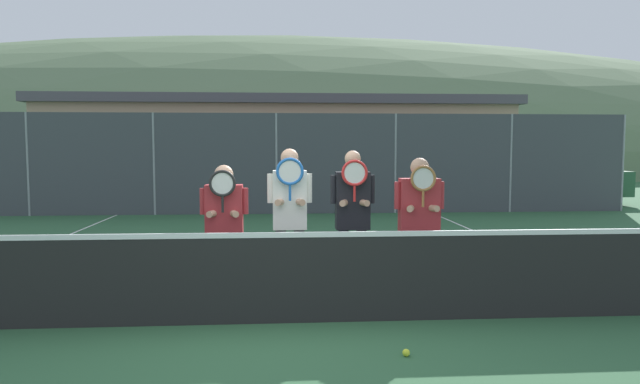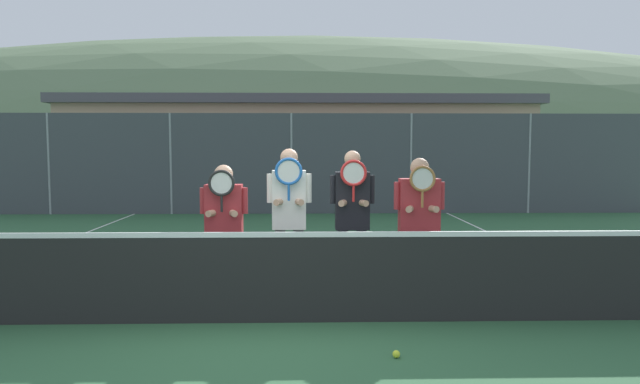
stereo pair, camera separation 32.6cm
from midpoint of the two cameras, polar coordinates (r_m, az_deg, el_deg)
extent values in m
plane|color=#2D5B38|center=(6.33, -6.29, -12.93)|extent=(120.00, 120.00, 0.00)
ellipsoid|color=#5B7551|center=(64.02, -4.30, 2.76)|extent=(128.31, 71.29, 24.95)
cube|color=tan|center=(24.30, -4.39, 4.21)|extent=(18.59, 5.00, 3.58)
cube|color=#4C4C51|center=(24.37, -4.42, 8.84)|extent=(19.09, 5.50, 0.36)
cylinder|color=gray|center=(17.73, -27.68, 2.47)|extent=(0.06, 0.06, 2.86)
cylinder|color=gray|center=(16.66, -16.82, 2.70)|extent=(0.06, 0.06, 2.86)
cylinder|color=gray|center=(16.25, -4.95, 2.83)|extent=(0.06, 0.06, 2.86)
cylinder|color=gray|center=(16.55, 6.99, 2.84)|extent=(0.06, 0.06, 2.86)
cylinder|color=gray|center=(17.53, 18.04, 2.75)|extent=(0.06, 0.06, 2.86)
cylinder|color=gray|center=(19.09, 27.61, 2.58)|extent=(0.06, 0.06, 2.86)
cube|color=#42474C|center=(16.25, -4.95, 2.83)|extent=(20.53, 0.02, 2.86)
cube|color=black|center=(6.20, -6.33, -8.79)|extent=(11.84, 0.02, 0.94)
cube|color=white|center=(6.11, -6.37, -4.30)|extent=(11.84, 0.03, 0.06)
cube|color=white|center=(10.15, 20.79, -6.53)|extent=(0.05, 16.00, 0.01)
cylinder|color=#232838|center=(7.06, -11.79, -7.77)|extent=(0.13, 0.13, 0.81)
cylinder|color=#232838|center=(7.03, -9.82, -7.79)|extent=(0.13, 0.13, 0.81)
cube|color=maroon|center=(6.93, -10.90, -1.92)|extent=(0.44, 0.22, 0.64)
sphere|color=tan|center=(6.89, -10.95, 1.73)|extent=(0.23, 0.23, 0.23)
cylinder|color=maroon|center=(6.95, -12.92, -0.91)|extent=(0.08, 0.08, 0.31)
cylinder|color=maroon|center=(6.89, -8.88, -0.89)|extent=(0.08, 0.08, 0.31)
cylinder|color=tan|center=(6.85, -11.90, -2.11)|extent=(0.16, 0.27, 0.08)
cylinder|color=tan|center=(6.83, -10.06, -2.11)|extent=(0.16, 0.27, 0.08)
cylinder|color=black|center=(6.74, -11.09, -1.18)|extent=(0.03, 0.03, 0.20)
torus|color=black|center=(6.72, -11.12, 0.85)|extent=(0.31, 0.03, 0.31)
cylinder|color=silver|center=(6.72, -11.12, 0.85)|extent=(0.26, 0.00, 0.26)
cylinder|color=#56565B|center=(7.05, -5.27, -7.33)|extent=(0.13, 0.13, 0.90)
cylinder|color=#56565B|center=(7.05, -3.44, -7.32)|extent=(0.13, 0.13, 0.90)
cube|color=white|center=(6.93, -4.40, -0.78)|extent=(0.41, 0.22, 0.71)
sphere|color=tan|center=(6.90, -4.42, 3.47)|extent=(0.21, 0.21, 0.21)
cylinder|color=white|center=(6.92, -6.30, 0.37)|extent=(0.08, 0.08, 0.35)
cylinder|color=white|center=(6.92, -2.51, 0.39)|extent=(0.08, 0.08, 0.35)
cylinder|color=tan|center=(6.84, -5.25, -0.98)|extent=(0.16, 0.27, 0.08)
cylinder|color=tan|center=(6.84, -3.55, -0.98)|extent=(0.16, 0.27, 0.08)
cylinder|color=#1E5BAD|center=(6.74, -4.41, -0.04)|extent=(0.03, 0.03, 0.20)
torus|color=#1E5BAD|center=(6.72, -4.42, 2.06)|extent=(0.33, 0.04, 0.33)
cylinder|color=silver|center=(6.72, -4.42, 2.06)|extent=(0.27, 0.00, 0.27)
cylinder|color=#232838|center=(7.09, 1.00, -7.30)|extent=(0.13, 0.13, 0.89)
cylinder|color=#232838|center=(7.11, 2.84, -7.26)|extent=(0.13, 0.13, 0.89)
cube|color=black|center=(6.98, 1.94, -0.86)|extent=(0.41, 0.22, 0.70)
sphere|color=tan|center=(6.95, 1.95, 3.35)|extent=(0.20, 0.20, 0.20)
cylinder|color=black|center=(6.95, 0.04, 0.26)|extent=(0.08, 0.08, 0.35)
cylinder|color=black|center=(6.99, 3.83, 0.28)|extent=(0.08, 0.08, 0.35)
cylinder|color=tan|center=(6.88, 1.16, -1.06)|extent=(0.16, 0.27, 0.08)
cylinder|color=tan|center=(6.90, 2.87, -1.05)|extent=(0.16, 0.27, 0.08)
cylinder|color=red|center=(6.79, 2.10, -0.12)|extent=(0.03, 0.03, 0.20)
torus|color=red|center=(6.78, 2.11, 1.92)|extent=(0.32, 0.03, 0.32)
cylinder|color=silver|center=(6.78, 2.11, 1.92)|extent=(0.26, 0.00, 0.26)
cylinder|color=white|center=(7.06, 7.45, -7.55)|extent=(0.13, 0.13, 0.85)
cylinder|color=white|center=(7.11, 9.54, -7.48)|extent=(0.13, 0.13, 0.85)
cube|color=maroon|center=(6.97, 8.57, -1.40)|extent=(0.48, 0.22, 0.67)
sphere|color=tan|center=(6.94, 8.62, 2.48)|extent=(0.22, 0.22, 0.22)
cylinder|color=maroon|center=(6.90, 6.45, -0.34)|extent=(0.08, 0.08, 0.33)
cylinder|color=maroon|center=(7.02, 10.68, -0.31)|extent=(0.08, 0.08, 0.33)
cylinder|color=tan|center=(6.86, 7.76, -1.60)|extent=(0.16, 0.27, 0.08)
cylinder|color=tan|center=(6.91, 9.70, -1.57)|extent=(0.16, 0.27, 0.08)
cylinder|color=#936033|center=(6.78, 8.91, -0.66)|extent=(0.03, 0.03, 0.20)
torus|color=#936033|center=(6.77, 8.94, 1.35)|extent=(0.31, 0.03, 0.31)
cylinder|color=silver|center=(6.77, 8.94, 1.35)|extent=(0.25, 0.00, 0.25)
cube|color=#B2B7BC|center=(19.70, -22.80, 0.69)|extent=(4.37, 1.74, 0.82)
cube|color=#2D3842|center=(19.67, -22.87, 2.86)|extent=(2.41, 1.60, 0.67)
cylinder|color=black|center=(18.46, -19.47, -0.73)|extent=(0.60, 0.16, 0.60)
cylinder|color=black|center=(20.18, -18.13, -0.27)|extent=(0.60, 0.16, 0.60)
cylinder|color=black|center=(19.41, -27.59, -0.74)|extent=(0.60, 0.16, 0.60)
cylinder|color=black|center=(21.05, -25.66, -0.31)|extent=(0.60, 0.16, 0.60)
cube|color=maroon|center=(18.25, -7.86, 0.66)|extent=(4.34, 1.72, 0.78)
cube|color=#2D3842|center=(18.22, -7.89, 2.89)|extent=(2.39, 1.58, 0.64)
cylinder|color=black|center=(17.36, -3.39, -0.79)|extent=(0.60, 0.16, 0.60)
cylinder|color=black|center=(19.11, -3.45, -0.31)|extent=(0.60, 0.16, 0.60)
cylinder|color=black|center=(17.56, -12.64, -0.84)|extent=(0.60, 0.16, 0.60)
cylinder|color=black|center=(19.29, -11.86, -0.36)|extent=(0.60, 0.16, 0.60)
cube|color=maroon|center=(18.76, 7.71, 0.73)|extent=(4.21, 1.80, 0.76)
cube|color=#2D3842|center=(18.73, 7.73, 2.83)|extent=(2.32, 1.65, 0.62)
cylinder|color=black|center=(18.24, 12.49, -0.64)|extent=(0.60, 0.16, 0.60)
cylinder|color=black|center=(20.00, 11.00, -0.18)|extent=(0.60, 0.16, 0.60)
cylinder|color=black|center=(17.66, 3.95, -0.71)|extent=(0.60, 0.16, 0.60)
cylinder|color=black|center=(19.47, 3.20, -0.23)|extent=(0.60, 0.16, 0.60)
cube|color=#285638|center=(20.44, 21.91, 0.83)|extent=(4.51, 1.80, 0.82)
cube|color=#2D3842|center=(20.41, 21.97, 2.92)|extent=(2.48, 1.66, 0.67)
cylinder|color=black|center=(20.36, 26.73, -0.49)|extent=(0.60, 0.16, 0.60)
cylinder|color=black|center=(21.96, 24.27, -0.08)|extent=(0.60, 0.16, 0.60)
cylinder|color=black|center=(19.02, 19.11, -0.57)|extent=(0.60, 0.16, 0.60)
cylinder|color=black|center=(20.72, 17.11, -0.13)|extent=(0.60, 0.16, 0.60)
sphere|color=#CCDB33|center=(5.39, 6.84, -15.68)|extent=(0.07, 0.07, 0.07)
camera|label=1|loc=(0.16, -91.32, -0.10)|focal=32.00mm
camera|label=2|loc=(0.16, 88.68, 0.10)|focal=32.00mm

